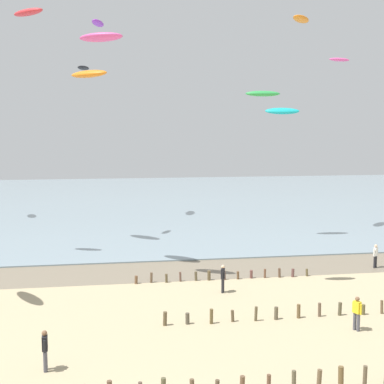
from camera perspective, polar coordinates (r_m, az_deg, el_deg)
name	(u,v)px	position (r m, az deg, el deg)	size (l,w,h in m)	color
wet_sand_strip	(128,273)	(36.28, -7.17, -8.87)	(120.00, 5.27, 0.01)	#7A6D59
sea	(119,201)	(73.23, -8.06, -0.97)	(160.00, 70.00, 0.10)	#7F939E
groyne_mid	(314,311)	(28.46, 13.44, -12.68)	(16.65, 0.33, 0.77)	brown
groyne_far	(222,275)	(34.34, 3.31, -9.23)	(11.70, 0.33, 0.68)	brown
person_nearest_camera	(375,255)	(39.32, 19.69, -6.62)	(0.45, 0.41, 1.71)	#232328
person_mid_beach	(45,349)	(22.61, -16.00, -16.43)	(0.25, 0.57, 1.71)	#4C4C56
person_left_flank	(357,312)	(27.03, 17.83, -12.60)	(0.35, 0.53, 1.71)	#4C4C56
person_right_flank	(223,278)	(31.58, 3.45, -9.47)	(0.32, 0.55, 1.71)	#232328
kite_aloft_0	(339,60)	(49.57, 16.03, 13.94)	(2.08, 0.66, 0.33)	#E54C99
kite_aloft_1	(301,19)	(51.81, 12.01, 18.26)	(3.09, 0.99, 0.49)	orange
kite_aloft_2	(98,23)	(59.07, -10.41, 17.95)	(3.24, 1.04, 0.52)	purple
kite_aloft_3	(89,74)	(37.08, -11.38, 12.73)	(3.18, 1.02, 0.51)	orange
kite_aloft_4	(28,12)	(46.18, -17.73, 18.47)	(3.41, 1.09, 0.55)	red
kite_aloft_6	(83,68)	(47.61, -11.96, 13.32)	(1.84, 0.59, 0.29)	black
kite_aloft_7	(263,94)	(31.66, 7.86, 10.76)	(2.10, 0.67, 0.34)	green
kite_aloft_11	(282,111)	(47.03, 9.99, 8.85)	(3.11, 1.00, 0.50)	#19B2B7
kite_aloft_13	(101,37)	(33.43, -10.09, 16.56)	(2.97, 0.95, 0.48)	#E54C99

